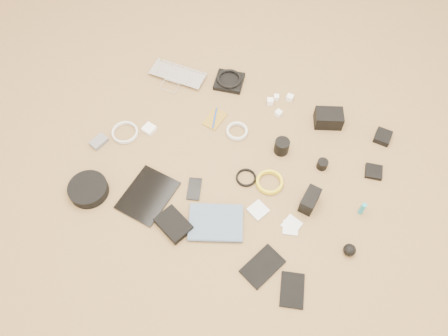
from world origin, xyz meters
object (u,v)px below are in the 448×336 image
at_px(headphone_case, 88,189).
at_px(paperback, 215,242).
at_px(laptop, 174,80).
at_px(tablet, 148,195).
at_px(phone, 194,189).
at_px(dslr_camera, 329,118).

distance_m(headphone_case, paperback, 0.67).
xyz_separation_m(laptop, tablet, (0.23, -0.70, -0.01)).
bearing_deg(tablet, paperback, -7.33).
bearing_deg(phone, dslr_camera, 35.28).
height_order(laptop, headphone_case, headphone_case).
xyz_separation_m(dslr_camera, tablet, (-0.65, -0.78, -0.04)).
bearing_deg(phone, paperback, -64.18).
xyz_separation_m(phone, paperback, (0.21, -0.21, 0.01)).
bearing_deg(laptop, paperback, -53.33).
relative_size(dslr_camera, phone, 1.19).
relative_size(laptop, phone, 2.62).
relative_size(phone, paperback, 0.49).
xyz_separation_m(dslr_camera, phone, (-0.47, -0.66, -0.04)).
bearing_deg(laptop, dslr_camera, 3.39).
distance_m(laptop, tablet, 0.74).
relative_size(laptop, tablet, 1.17).
distance_m(tablet, headphone_case, 0.29).
relative_size(laptop, headphone_case, 1.67).
bearing_deg(tablet, phone, 37.93).
height_order(laptop, tablet, laptop).
height_order(laptop, phone, laptop).
height_order(phone, paperback, paperback).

